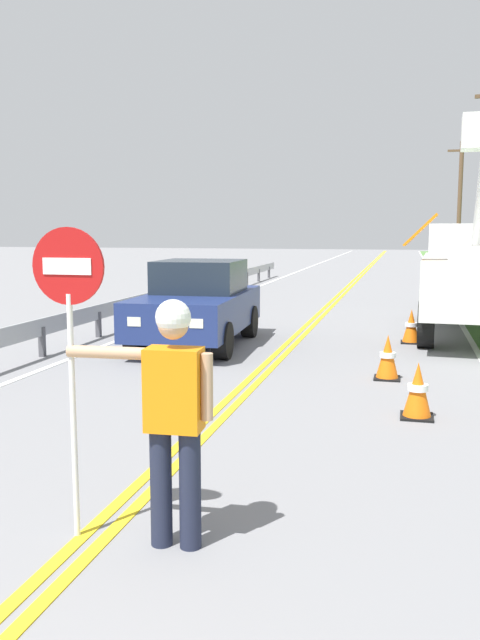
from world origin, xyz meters
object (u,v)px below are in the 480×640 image
Objects in this scene: traffic_cone_mid at (388,358)px; traffic_cone_tail at (411,327)px; flagger_worker at (173,408)px; utility_pole_far at (460,201)px; stop_sign_paddle at (70,313)px; oncoming_sedan_nearest at (198,304)px; utility_bucket_truck at (477,270)px; traffic_cone_lead at (418,391)px.

traffic_cone_mid is 3.51m from traffic_cone_tail.
utility_pole_far is at bearing 83.33° from flagger_worker.
flagger_worker is at bearing -102.85° from traffic_cone_mid.
oncoming_sedan_nearest is (-1.67, 8.20, -0.88)m from stop_sign_paddle.
utility_bucket_truck is (3.94, 11.54, -0.31)m from stop_sign_paddle.
flagger_worker is at bearing 3.13° from stop_sign_paddle.
stop_sign_paddle is at bearing -109.52° from traffic_cone_mid.
traffic_cone_lead is (2.55, 3.91, -1.37)m from stop_sign_paddle.
traffic_cone_tail is at bearing -124.99° from utility_bucket_truck.
utility_bucket_truck is at bearing 30.80° from oncoming_sedan_nearest.
traffic_cone_mid is (-3.57, -36.16, -3.89)m from utility_pole_far.
flagger_worker is 0.78× the size of stop_sign_paddle.
stop_sign_paddle reaches higher than traffic_cone_tail.
traffic_cone_mid is at bearing 101.35° from traffic_cone_lead.
flagger_worker is at bearing -105.40° from utility_bucket_truck.
traffic_cone_tail is at bearing -95.58° from utility_pole_far.
oncoming_sedan_nearest is at bearing 149.99° from traffic_cone_mid.
flagger_worker reaches higher than traffic_cone_lead.
oncoming_sedan_nearest is 4.40m from traffic_cone_tail.
utility_bucket_truck is at bearing -93.29° from utility_pole_far.
oncoming_sedan_nearest is 5.97× the size of traffic_cone_tail.
utility_pole_far is 38.58m from traffic_cone_lead.
traffic_cone_lead is (1.78, 3.87, -0.71)m from flagger_worker.
utility_pole_far reaches higher than traffic_cone_tail.
traffic_cone_mid is (-0.42, 2.09, 0.00)m from traffic_cone_lead.
utility_pole_far is 11.55× the size of traffic_cone_tail.
flagger_worker is at bearing -73.37° from oncoming_sedan_nearest.
stop_sign_paddle is 4.87m from traffic_cone_lead.
traffic_cone_tail is at bearing 83.82° from traffic_cone_mid.
utility_bucket_truck reaches higher than flagger_worker.
utility_bucket_truck is at bearing 71.91° from traffic_cone_mid.
utility_pole_far reaches higher than flagger_worker.
traffic_cone_tail is at bearing 75.21° from stop_sign_paddle.
oncoming_sedan_nearest is 0.52× the size of utility_pole_far.
stop_sign_paddle is at bearing -108.83° from utility_bucket_truck.
oncoming_sedan_nearest reaches higher than traffic_cone_mid.
traffic_cone_tail is (-1.43, -2.04, -1.06)m from utility_bucket_truck.
utility_pole_far is 33.06m from traffic_cone_tail.
traffic_cone_lead is 2.13m from traffic_cone_mid.
utility_bucket_truck is 5.92m from traffic_cone_mid.
traffic_cone_tail is (4.17, 1.30, -0.50)m from oncoming_sedan_nearest.
utility_bucket_truck is at bearing 55.01° from traffic_cone_tail.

